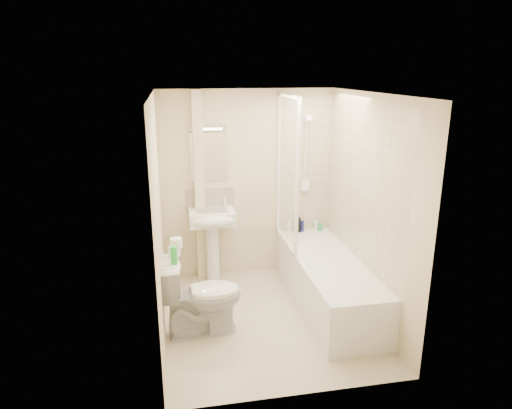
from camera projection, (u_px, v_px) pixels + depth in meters
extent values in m
plane|color=beige|center=(267.00, 318.00, 5.00)|extent=(2.50, 2.50, 0.00)
cube|color=beige|center=(248.00, 185.00, 5.84)|extent=(2.20, 0.02, 2.40)
cube|color=beige|center=(159.00, 220.00, 4.46)|extent=(0.02, 2.50, 2.40)
cube|color=beige|center=(369.00, 208.00, 4.85)|extent=(0.02, 2.50, 2.40)
cube|color=white|center=(269.00, 94.00, 4.32)|extent=(2.20, 2.50, 0.02)
cube|color=beige|center=(305.00, 166.00, 5.89)|extent=(0.70, 0.01, 1.75)
cube|color=beige|center=(362.00, 183.00, 4.98)|extent=(0.01, 2.10, 1.75)
cube|color=beige|center=(199.00, 188.00, 5.67)|extent=(0.12, 0.12, 2.40)
cube|color=beige|center=(210.00, 200.00, 5.79)|extent=(0.60, 0.02, 0.30)
cube|color=white|center=(209.00, 157.00, 5.63)|extent=(0.46, 0.01, 0.60)
cube|color=silver|center=(208.00, 127.00, 5.50)|extent=(0.42, 0.07, 0.07)
cube|color=white|center=(328.00, 282.00, 5.24)|extent=(0.70, 2.10, 0.55)
cube|color=white|center=(328.00, 264.00, 5.18)|extent=(0.56, 1.96, 0.05)
cube|color=white|center=(287.00, 172.00, 5.41)|extent=(0.01, 0.90, 1.80)
cube|color=white|center=(279.00, 165.00, 5.82)|extent=(0.04, 0.04, 1.80)
cube|color=white|center=(297.00, 181.00, 4.99)|extent=(0.04, 0.04, 1.80)
cube|color=white|center=(289.00, 96.00, 5.16)|extent=(0.04, 0.90, 0.04)
cube|color=white|center=(286.00, 241.00, 5.66)|extent=(0.04, 0.90, 0.03)
cylinder|color=white|center=(306.00, 156.00, 5.84)|extent=(0.02, 0.02, 0.90)
cylinder|color=white|center=(305.00, 190.00, 5.96)|extent=(0.05, 0.05, 0.02)
cylinder|color=white|center=(307.00, 121.00, 5.71)|extent=(0.05, 0.05, 0.02)
cylinder|color=white|center=(308.00, 119.00, 5.64)|extent=(0.08, 0.11, 0.11)
cube|color=white|center=(305.00, 185.00, 5.94)|extent=(0.10, 0.05, 0.14)
cylinder|color=white|center=(305.00, 153.00, 5.80)|extent=(0.01, 0.13, 0.84)
cylinder|color=white|center=(213.00, 252.00, 5.82)|extent=(0.16, 0.16, 0.75)
cube|color=white|center=(212.00, 217.00, 5.66)|extent=(0.56, 0.43, 0.17)
ellipsoid|color=white|center=(213.00, 221.00, 5.50)|extent=(0.56, 0.24, 0.17)
cube|color=silver|center=(212.00, 212.00, 5.64)|extent=(0.39, 0.28, 0.04)
cylinder|color=white|center=(196.00, 204.00, 5.69)|extent=(0.03, 0.03, 0.10)
cylinder|color=white|center=(225.00, 203.00, 5.75)|extent=(0.03, 0.03, 0.10)
sphere|color=white|center=(196.00, 200.00, 5.67)|extent=(0.04, 0.04, 0.04)
sphere|color=white|center=(225.00, 198.00, 5.74)|extent=(0.04, 0.04, 0.04)
cylinder|color=white|center=(289.00, 227.00, 6.01)|extent=(0.06, 0.06, 0.15)
cylinder|color=black|center=(298.00, 225.00, 6.03)|extent=(0.07, 0.07, 0.19)
cylinder|color=navy|center=(302.00, 226.00, 6.04)|extent=(0.04, 0.04, 0.15)
cylinder|color=white|center=(316.00, 225.00, 6.08)|extent=(0.05, 0.05, 0.15)
cylinder|color=green|center=(320.00, 227.00, 6.09)|extent=(0.06, 0.06, 0.09)
imported|color=white|center=(201.00, 295.00, 4.63)|extent=(0.58, 0.88, 0.83)
cylinder|color=white|center=(174.00, 251.00, 4.56)|extent=(0.12, 0.12, 0.10)
cylinder|color=white|center=(176.00, 243.00, 4.51)|extent=(0.12, 0.12, 0.10)
cylinder|color=green|center=(174.00, 255.00, 4.36)|extent=(0.07, 0.07, 0.18)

